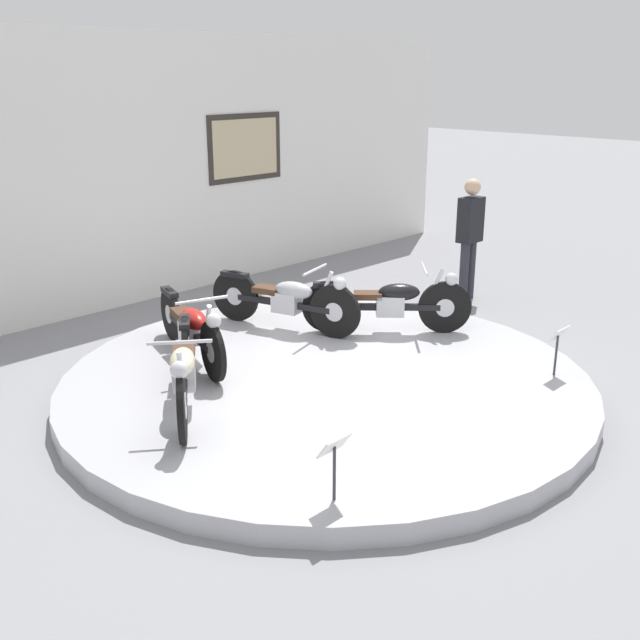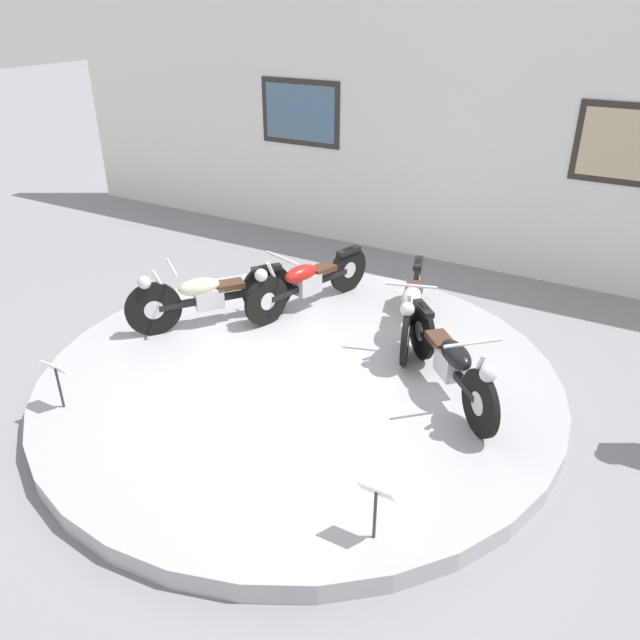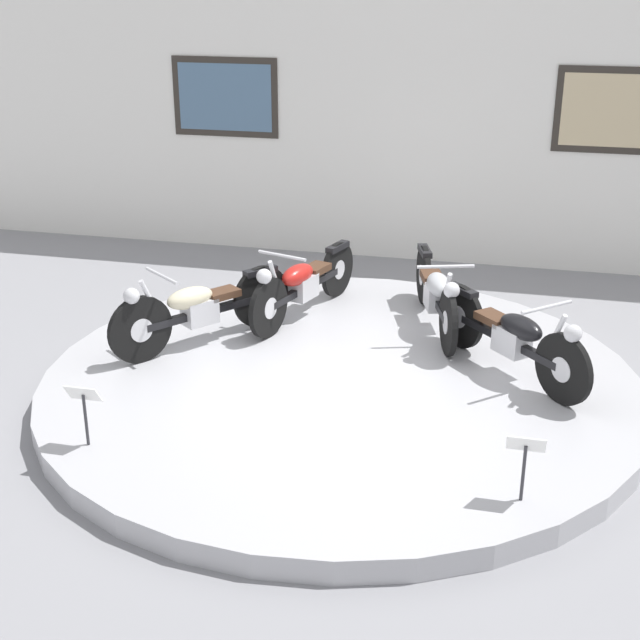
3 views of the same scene
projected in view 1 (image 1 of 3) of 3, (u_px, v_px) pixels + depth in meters
ground_plane at (326, 392)px, 7.61m from camera, size 60.00×60.00×0.00m
display_platform at (326, 383)px, 7.58m from camera, size 5.31×5.31×0.19m
back_wall at (99, 174)px, 9.77m from camera, size 14.00×0.22×3.62m
motorcycle_cream at (184, 369)px, 6.69m from camera, size 1.25×1.61×0.79m
motorcycle_red at (192, 326)px, 7.83m from camera, size 0.71×1.88×0.78m
motorcycle_silver at (287, 298)px, 8.76m from camera, size 0.70×1.91×0.79m
motorcycle_black at (390, 301)px, 8.66m from camera, size 1.39×1.47×0.78m
info_placard_front_left at (334, 454)px, 5.25m from camera, size 0.26×0.11×0.51m
info_placard_front_centre at (557, 341)px, 7.43m from camera, size 0.26×0.11×0.51m
visitor_standing at (470, 232)px, 10.39m from camera, size 0.36×0.22×1.71m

